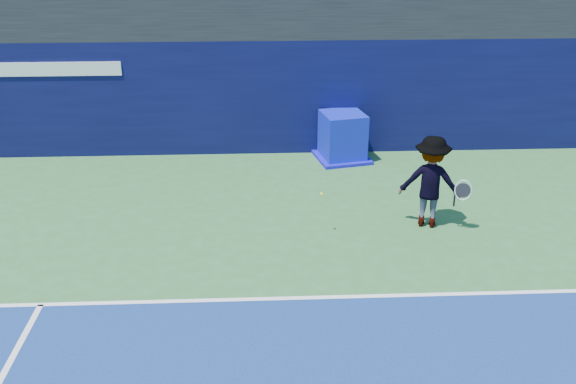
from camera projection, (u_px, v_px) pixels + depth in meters
name	position (u px, v px, depth m)	size (l,w,h in m)	color
baseline	(339.00, 297.00, 10.90)	(24.00, 0.10, 0.01)	white
stadium_band	(306.00, 7.00, 17.19)	(36.00, 3.00, 1.20)	black
back_wall_assembly	(307.00, 94.00, 17.13)	(36.00, 1.03, 3.00)	#0A0B37
equipment_cart	(342.00, 138.00, 16.66)	(1.54, 1.54, 1.24)	#0D17B9
tennis_player	(431.00, 182.00, 13.01)	(1.47, 1.05, 1.94)	white
tennis_ball	(322.00, 194.00, 12.67)	(0.06, 0.06, 0.06)	#DBF81B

